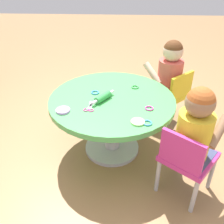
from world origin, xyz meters
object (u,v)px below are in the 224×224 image
object	(u,v)px
seated_child_right	(170,70)
craft_table	(112,111)
child_chair_right	(170,95)
craft_scissors	(89,108)
seated_child_left	(195,126)
child_chair_left	(186,158)
rolling_pin	(103,97)

from	to	relation	value
seated_child_right	craft_table	bearing A→B (deg)	131.98
child_chair_right	craft_scissors	distance (m)	0.87
child_chair_right	seated_child_right	distance (m)	0.23
seated_child_right	craft_scissors	distance (m)	0.86
seated_child_left	craft_scissors	bearing A→B (deg)	69.51
child_chair_left	rolling_pin	world-z (taller)	child_chair_left
child_chair_left	seated_child_left	world-z (taller)	seated_child_left
seated_child_left	child_chair_right	xyz separation A→B (m)	(0.80, 0.00, -0.23)
craft_table	child_chair_left	size ratio (longest dim) A/B	1.73
rolling_pin	craft_scissors	xyz separation A→B (m)	(-0.12, 0.09, -0.02)
rolling_pin	craft_scissors	bearing A→B (deg)	143.70
craft_table	child_chair_right	distance (m)	0.65
seated_child_left	child_chair_right	world-z (taller)	seated_child_left
child_chair_right	craft_scissors	size ratio (longest dim) A/B	3.88
seated_child_left	seated_child_right	xyz separation A→B (m)	(0.83, 0.03, 0.00)
seated_child_left	child_chair_right	size ratio (longest dim) A/B	0.95
craft_scissors	seated_child_left	bearing A→B (deg)	-110.49
child_chair_right	seated_child_right	xyz separation A→B (m)	(0.03, 0.03, 0.23)
seated_child_right	child_chair_left	bearing A→B (deg)	-179.60
child_chair_left	seated_child_left	xyz separation A→B (m)	(0.03, -0.02, 0.23)
child_chair_right	seated_child_right	bearing A→B (deg)	41.52
child_chair_left	craft_table	bearing A→B (deg)	48.73
rolling_pin	seated_child_right	bearing A→B (deg)	-49.51
craft_table	seated_child_right	size ratio (longest dim) A/B	1.82
craft_table	craft_scissors	distance (m)	0.24
craft_table	rolling_pin	bearing A→B (deg)	116.82
child_chair_left	rolling_pin	size ratio (longest dim) A/B	2.69
child_chair_right	craft_table	bearing A→B (deg)	128.44
child_chair_left	craft_scissors	world-z (taller)	child_chair_left
rolling_pin	seated_child_left	bearing A→B (deg)	-122.30
seated_child_left	rolling_pin	xyz separation A→B (m)	(0.36, 0.57, -0.02)
craft_table	child_chair_right	size ratio (longest dim) A/B	1.73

